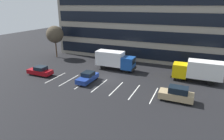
# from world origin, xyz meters

# --- Properties ---
(ground_plane) EXTENTS (120.00, 120.00, 0.00)m
(ground_plane) POSITION_xyz_m (0.00, 0.00, 0.00)
(ground_plane) COLOR black
(office_building) EXTENTS (37.27, 12.08, 14.40)m
(office_building) POSITION_xyz_m (0.00, 17.95, 7.20)
(office_building) COLOR gray
(office_building) RESTS_ON ground_plane
(lot_markings) EXTENTS (16.94, 5.40, 0.01)m
(lot_markings) POSITION_xyz_m (0.00, -2.99, 0.00)
(lot_markings) COLOR silver
(lot_markings) RESTS_ON ground_plane
(box_truck_blue) EXTENTS (7.49, 2.48, 3.47)m
(box_truck_blue) POSITION_xyz_m (-0.95, 5.17, 1.95)
(box_truck_blue) COLOR #194799
(box_truck_blue) RESTS_ON ground_plane
(box_truck_yellow) EXTENTS (7.51, 2.49, 3.48)m
(box_truck_yellow) POSITION_xyz_m (13.62, 4.82, 1.96)
(box_truck_yellow) COLOR yellow
(box_truck_yellow) RESTS_ON ground_plane
(sedan_navy) EXTENTS (1.87, 4.46, 1.60)m
(sedan_navy) POSITION_xyz_m (-2.46, -2.35, 0.75)
(sedan_navy) COLOR navy
(sedan_navy) RESTS_ON ground_plane
(sedan_maroon) EXTENTS (4.47, 1.87, 1.60)m
(sedan_maroon) POSITION_xyz_m (-11.71, -2.95, 0.76)
(sedan_maroon) COLOR maroon
(sedan_maroon) RESTS_ON ground_plane
(suv_tan) EXTENTS (4.31, 1.83, 1.95)m
(suv_tan) POSITION_xyz_m (11.35, -3.41, 0.94)
(suv_tan) COLOR tan
(suv_tan) RESTS_ON ground_plane
(bare_tree) EXTENTS (3.88, 3.88, 7.27)m
(bare_tree) POSITION_xyz_m (-17.00, 8.15, 5.32)
(bare_tree) COLOR #473323
(bare_tree) RESTS_ON ground_plane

